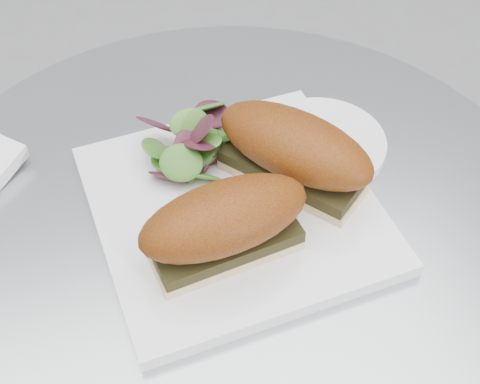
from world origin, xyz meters
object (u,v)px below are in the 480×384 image
at_px(sandwich_left, 225,224).
at_px(sandwich_right, 294,151).
at_px(saucer, 321,144).
at_px(plate, 234,208).

distance_m(sandwich_left, sandwich_right, 0.12).
xyz_separation_m(sandwich_right, saucer, (0.05, 0.05, -0.05)).
bearing_deg(plate, sandwich_left, -115.61).
height_order(plate, saucer, plate).
distance_m(plate, sandwich_right, 0.08).
height_order(sandwich_left, saucer, sandwich_left).
bearing_deg(plate, sandwich_right, 10.47).
bearing_deg(plate, saucer, 27.00).
height_order(sandwich_right, saucer, sandwich_right).
relative_size(plate, saucer, 1.89).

